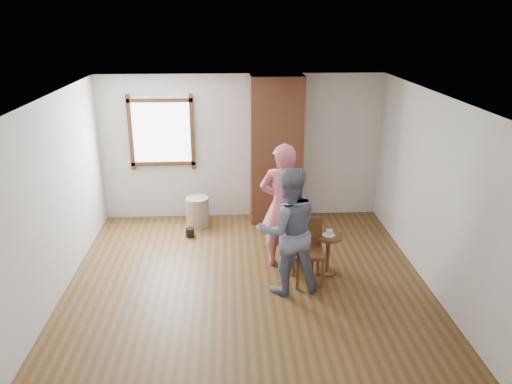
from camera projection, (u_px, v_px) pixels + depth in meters
ground at (248, 291)px, 6.79m from camera, size 5.50×5.50×0.00m
room_shell at (241, 151)px, 6.74m from camera, size 5.04×5.52×2.62m
brick_chimney at (276, 151)px, 8.73m from camera, size 0.90×0.50×2.60m
stoneware_crock at (198, 211)px, 8.83m from camera, size 0.47×0.47×0.52m
dark_pot at (190, 232)px, 8.43m from camera, size 0.18×0.18×0.15m
dining_chair_left at (296, 235)px, 7.29m from camera, size 0.50×0.50×0.92m
dining_chair_right at (308, 247)px, 6.92m from camera, size 0.43×0.43×0.91m
side_table at (328, 248)px, 7.14m from camera, size 0.40×0.40×0.60m
cake_plate at (329, 235)px, 7.08m from camera, size 0.18×0.18×0.01m
cake_slice at (329, 233)px, 7.07m from camera, size 0.08×0.07×0.06m
man at (288, 231)px, 6.55m from camera, size 0.94×0.79×1.75m
person_pink at (283, 207)px, 7.19m from camera, size 0.77×0.59×1.88m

